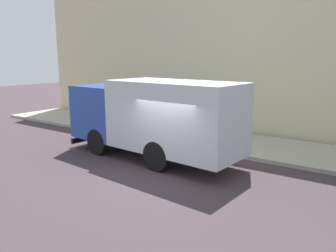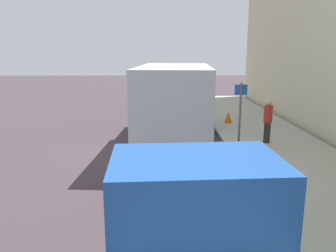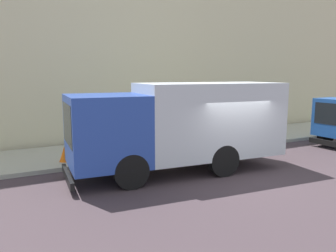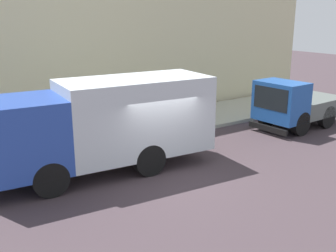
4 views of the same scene
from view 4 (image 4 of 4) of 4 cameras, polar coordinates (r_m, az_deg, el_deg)
The scene contains 7 objects.
ground at distance 13.59m, azimuth -0.98°, elevation -6.58°, with size 80.00×80.00×0.00m, color #3F3338.
sidewalk at distance 17.65m, azimuth -9.75°, elevation -1.21°, with size 3.83×30.00×0.16m, color #A8A794.
building_facade at distance 19.13m, azimuth -13.57°, elevation 14.66°, with size 0.50×30.00×9.86m, color beige.
large_utility_truck at distance 13.28m, azimuth -8.98°, elevation 0.55°, with size 2.91×7.65×3.09m.
small_flatbed_truck at distance 19.36m, azimuth 17.65°, elevation 2.90°, with size 2.37×4.76×2.28m.
pedestrian_walking at distance 16.63m, azimuth -13.61°, elevation 0.95°, with size 0.39×0.39×1.65m.
street_sign_post at distance 15.66m, azimuth -9.32°, elevation 2.26°, with size 0.44×0.08×2.36m.
Camera 4 is at (-10.53, 6.85, 5.19)m, focal length 42.86 mm.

